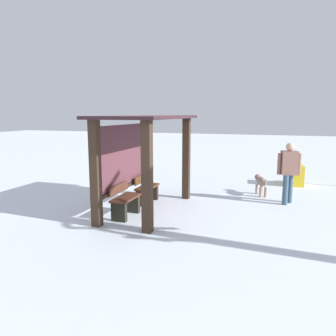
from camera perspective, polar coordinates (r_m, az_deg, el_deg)
ground_plane at (r=8.20m, az=-3.48°, el=-7.20°), size 60.00×60.00×0.00m
bus_shelter at (r=7.96m, az=-4.82°, el=4.01°), size 3.27×1.60×2.28m
bench_left_inside at (r=7.66m, az=-7.35°, el=-5.90°), size 0.90×0.40×0.75m
bench_center_inside at (r=8.79m, az=-3.68°, el=-3.88°), size 0.90×0.36×0.73m
person_walking at (r=9.11m, az=19.99°, el=-0.13°), size 0.43×0.60×1.59m
dog at (r=9.91m, az=15.61°, el=-2.30°), size 0.84×0.42×0.56m
grit_bin at (r=11.65m, az=20.72°, el=-1.12°), size 0.76×0.64×0.67m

